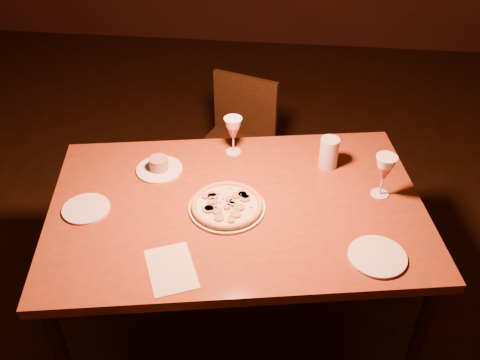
# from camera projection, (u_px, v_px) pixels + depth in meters

# --- Properties ---
(floor) EXTENTS (7.00, 7.00, 0.00)m
(floor) POSITION_uv_depth(u_px,v_px,m) (222.00, 354.00, 2.46)
(floor) COLOR black
(floor) RESTS_ON ground
(dining_table) EXTENTS (1.61, 1.19, 0.78)m
(dining_table) POSITION_uv_depth(u_px,v_px,m) (237.00, 217.00, 2.14)
(dining_table) COLOR brown
(dining_table) RESTS_ON floor
(chair_far) EXTENTS (0.49, 0.49, 0.80)m
(chair_far) POSITION_uv_depth(u_px,v_px,m) (237.00, 140.00, 3.05)
(chair_far) COLOR black
(chair_far) RESTS_ON floor
(pizza_plate) EXTENTS (0.30, 0.30, 0.03)m
(pizza_plate) POSITION_uv_depth(u_px,v_px,m) (227.00, 205.00, 2.06)
(pizza_plate) COLOR white
(pizza_plate) RESTS_ON dining_table
(ramekin_saucer) EXTENTS (0.20, 0.20, 0.06)m
(ramekin_saucer) POSITION_uv_depth(u_px,v_px,m) (159.00, 166.00, 2.26)
(ramekin_saucer) COLOR white
(ramekin_saucer) RESTS_ON dining_table
(wine_glass_far) EXTENTS (0.08, 0.08, 0.17)m
(wine_glass_far) POSITION_uv_depth(u_px,v_px,m) (233.00, 136.00, 2.32)
(wine_glass_far) COLOR #A85146
(wine_glass_far) RESTS_ON dining_table
(wine_glass_right) EXTENTS (0.08, 0.08, 0.18)m
(wine_glass_right) POSITION_uv_depth(u_px,v_px,m) (383.00, 176.00, 2.09)
(wine_glass_right) COLOR #A85146
(wine_glass_right) RESTS_ON dining_table
(water_tumbler) EXTENTS (0.08, 0.08, 0.13)m
(water_tumbler) POSITION_uv_depth(u_px,v_px,m) (329.00, 153.00, 2.26)
(water_tumbler) COLOR silver
(water_tumbler) RESTS_ON dining_table
(side_plate_left) EXTENTS (0.18, 0.18, 0.01)m
(side_plate_left) POSITION_uv_depth(u_px,v_px,m) (86.00, 209.00, 2.07)
(side_plate_left) COLOR white
(side_plate_left) RESTS_ON dining_table
(side_plate_near) EXTENTS (0.21, 0.21, 0.01)m
(side_plate_near) POSITION_uv_depth(u_px,v_px,m) (377.00, 256.00, 1.87)
(side_plate_near) COLOR white
(side_plate_near) RESTS_ON dining_table
(menu_card) EXTENTS (0.23, 0.27, 0.00)m
(menu_card) POSITION_uv_depth(u_px,v_px,m) (171.00, 269.00, 1.83)
(menu_card) COLOR beige
(menu_card) RESTS_ON dining_table
(pendant_light) EXTENTS (0.12, 0.12, 0.12)m
(pendant_light) POSITION_uv_depth(u_px,v_px,m) (236.00, 6.00, 1.61)
(pendant_light) COLOR #FE7747
(pendant_light) RESTS_ON ceiling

